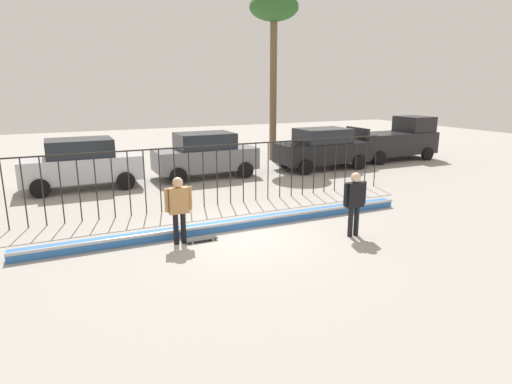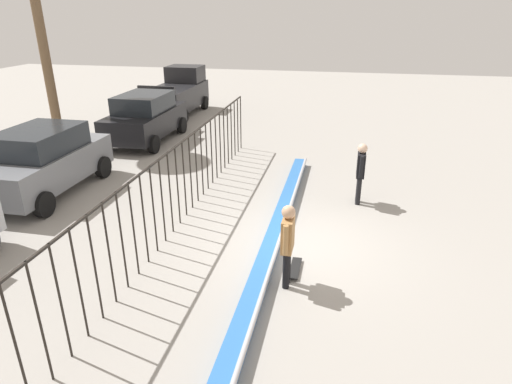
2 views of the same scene
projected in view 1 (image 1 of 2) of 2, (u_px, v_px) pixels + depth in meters
The scene contains 11 objects.
ground_plane at pixel (241, 235), 11.53m from camera, with size 60.00×60.00×0.00m, color #9E9991.
bowl_coping_ledge at pixel (233, 224), 11.98m from camera, with size 11.00×0.41×0.27m.
perimeter_fence at pixel (203, 170), 13.90m from camera, with size 14.04×0.04×2.00m.
skateboarder at pixel (179, 204), 10.65m from camera, with size 0.69×0.26×1.70m.
skateboard at pixel (202, 239), 11.00m from camera, with size 0.80×0.20×0.07m.
camera_operator at pixel (355, 198), 11.19m from camera, with size 0.69×0.26×1.70m.
parked_car_silver at pixel (81, 163), 16.49m from camera, with size 4.30×2.12×1.90m.
parked_car_gray at pixel (205, 155), 18.57m from camera, with size 4.30×2.12×1.90m.
parked_car_black at pixel (322, 148), 20.42m from camera, with size 4.30×2.12×1.90m.
pickup_truck at pixel (396, 140), 22.94m from camera, with size 4.70×2.12×2.24m.
palm_tree_tall at pixel (274, 16), 21.53m from camera, with size 2.45×2.45×8.29m.
Camera 1 is at (-4.28, -10.06, 3.86)m, focal length 30.45 mm.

